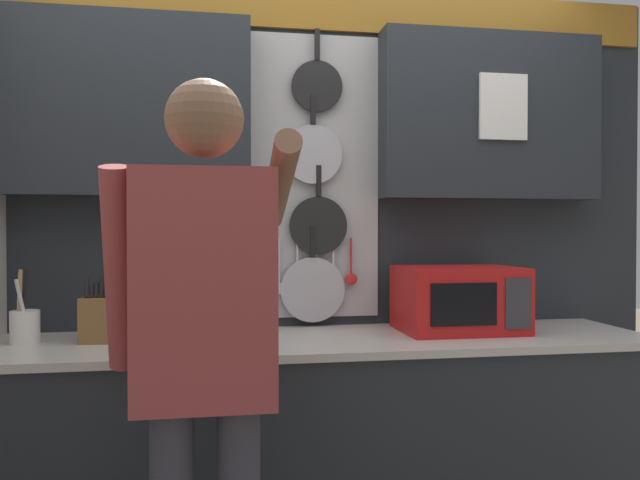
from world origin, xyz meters
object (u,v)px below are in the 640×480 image
(knife_block, at_px, (98,318))
(person, at_px, (205,336))
(microwave, at_px, (458,299))
(utensil_crock, at_px, (24,324))

(knife_block, xyz_separation_m, person, (0.41, -0.75, 0.05))
(knife_block, height_order, person, person)
(microwave, bearing_deg, utensil_crock, 179.95)
(person, bearing_deg, microwave, 35.76)
(microwave, height_order, person, person)
(knife_block, relative_size, utensil_crock, 0.91)
(microwave, height_order, knife_block, microwave)
(microwave, relative_size, knife_block, 1.94)
(microwave, xyz_separation_m, knife_block, (-1.45, 0.00, -0.05))
(utensil_crock, xyz_separation_m, person, (0.68, -0.75, 0.06))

